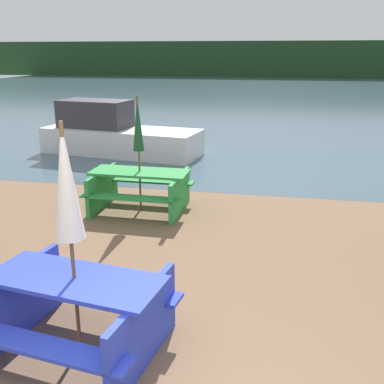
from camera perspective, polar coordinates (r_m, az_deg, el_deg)
The scene contains 7 objects.
water at distance 34.09m, azimuth 9.73°, elevation 12.37°, with size 60.00×50.00×0.00m.
far_treeline at distance 53.97m, azimuth 10.57°, elevation 16.23°, with size 80.00×1.60×4.00m.
picnic_table_blue at distance 4.65m, azimuth -14.41°, elevation -14.00°, with size 1.90×1.62×0.79m.
picnic_table_green at distance 8.39m, azimuth -6.60°, elevation 0.70°, with size 1.81×1.41×0.75m.
umbrella_white at distance 4.15m, azimuth -15.70°, elevation 1.01°, with size 0.28×0.28×2.28m.
umbrella_darkgreen at distance 8.14m, azimuth -6.88°, elevation 8.34°, with size 0.20×0.20×2.10m.
boat at distance 13.29m, azimuth -9.75°, elevation 7.22°, with size 4.76×2.22×1.51m.
Camera 1 is at (0.97, -2.32, 2.85)m, focal length 42.00 mm.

